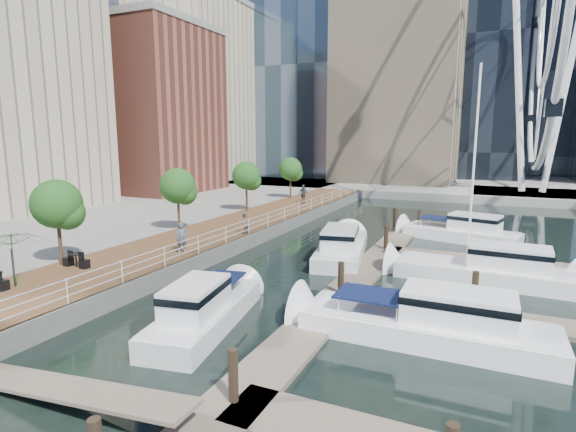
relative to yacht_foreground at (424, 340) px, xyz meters
The scene contains 14 objects.
ground 8.84m from the yacht_foreground, 147.09° to the right, with size 520.00×520.00×0.00m, color black.
boardwalk 19.34m from the yacht_foreground, 148.17° to the left, with size 6.00×60.00×1.00m, color brown.
seawall 16.86m from the yacht_foreground, 142.78° to the left, with size 0.25×60.00×1.00m, color #595954.
land_far 97.48m from the yacht_foreground, 94.37° to the left, with size 200.00×114.00×1.00m, color gray.
pier 47.65m from the yacht_foreground, 82.07° to the left, with size 14.00×12.00×1.00m, color gray.
railing 17.00m from the yacht_foreground, 142.98° to the left, with size 0.10×60.00×1.05m, color white, non-canonical shape.
floating_docks 5.23m from the yacht_foreground, 84.02° to the left, with size 16.00×34.00×2.60m.
midrise_condos 48.42m from the yacht_foreground, 151.76° to the left, with size 19.00×67.00×28.00m.
street_trees 21.38m from the yacht_foreground, 153.96° to the left, with size 2.60×42.60×4.60m.
yacht_foreground is the anchor object (origin of this frame).
pedestrian_near 15.21m from the yacht_foreground, 164.67° to the left, with size 0.65×0.43×1.80m, color #515A6D.
pedestrian_mid 17.38m from the yacht_foreground, 143.64° to the left, with size 0.75×0.59×1.55m, color #8A7160.
pedestrian_far 30.37m from the yacht_foreground, 121.50° to the left, with size 1.15×0.48×1.97m, color #373D45.
moored_yachts 6.48m from the yacht_foreground, 77.99° to the left, with size 24.02×36.94×11.50m.
Camera 1 is at (9.38, -12.17, 7.71)m, focal length 28.00 mm.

